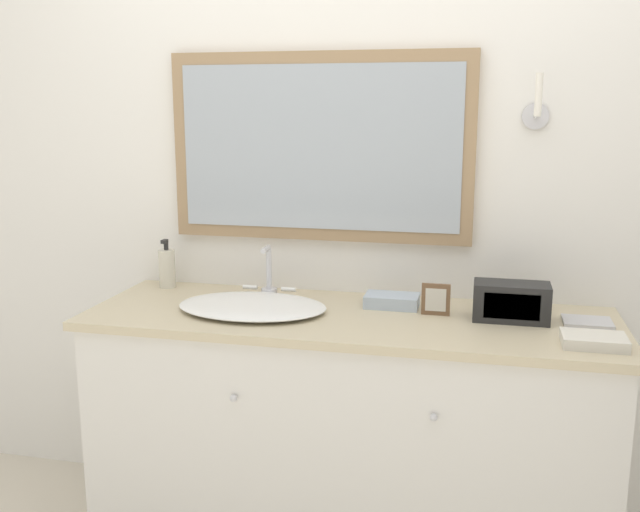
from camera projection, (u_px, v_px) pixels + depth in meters
wall_back at (365, 182)px, 2.66m from camera, size 8.00×0.18×2.55m
vanity_counter at (348, 431)px, 2.52m from camera, size 1.81×0.60×0.86m
sink_basin at (253, 305)px, 2.48m from camera, size 0.52×0.41×0.20m
soap_bottle at (167, 268)px, 2.78m from camera, size 0.06×0.06×0.19m
appliance_box at (511, 302)px, 2.36m from camera, size 0.25×0.12×0.13m
picture_frame at (436, 299)px, 2.42m from camera, size 0.10×0.01×0.11m
hand_towel_near_sink at (594, 341)px, 2.11m from camera, size 0.19×0.13×0.03m
hand_towel_far_corner at (392, 301)px, 2.52m from camera, size 0.19×0.12×0.04m
metal_tray at (587, 322)px, 2.34m from camera, size 0.16×0.12×0.01m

